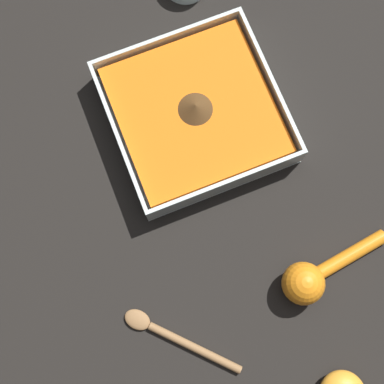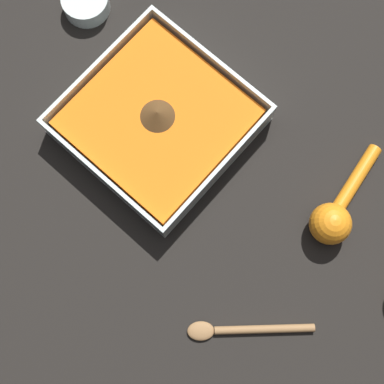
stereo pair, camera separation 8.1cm
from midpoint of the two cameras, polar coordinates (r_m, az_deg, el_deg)
ground_plane at (r=0.88m, az=4.26°, el=9.08°), size 4.00×4.00×0.00m
square_dish at (r=0.85m, az=3.03°, el=7.71°), size 0.26×0.26×0.06m
lemon_squeezer at (r=0.82m, az=15.42°, el=-9.51°), size 0.06×0.18×0.06m
wooden_spoon at (r=0.81m, az=1.02°, el=-15.97°), size 0.15×0.14×0.01m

